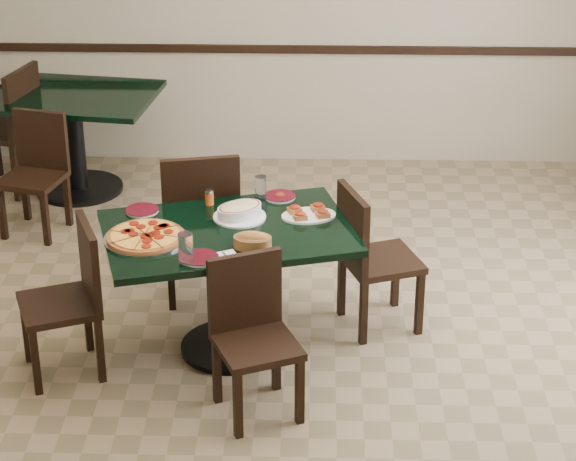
{
  "coord_description": "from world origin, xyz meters",
  "views": [
    {
      "loc": [
        0.17,
        -5.49,
        3.38
      ],
      "look_at": [
        0.01,
        0.0,
        0.71
      ],
      "focal_mm": 70.0,
      "sensor_mm": 36.0,
      "label": 1
    }
  ],
  "objects_px": {
    "chair_right": "(369,252)",
    "chair_left": "(73,292)",
    "chair_near": "(252,328)",
    "bruschetta_platter": "(309,213)",
    "lasagna_casserole": "(240,210)",
    "chair_far": "(200,217)",
    "main_table": "(228,260)",
    "bread_basket": "(253,240)",
    "back_chair_near": "(37,167)",
    "pepperoni_pizza": "(145,236)",
    "back_chair_left": "(12,122)",
    "back_table": "(74,124)"
  },
  "relations": [
    {
      "from": "chair_far",
      "to": "lasagna_casserole",
      "type": "height_order",
      "value": "chair_far"
    },
    {
      "from": "bread_basket",
      "to": "lasagna_casserole",
      "type": "bearing_deg",
      "value": 109.92
    },
    {
      "from": "back_chair_near",
      "to": "bruschetta_platter",
      "type": "bearing_deg",
      "value": -21.65
    },
    {
      "from": "lasagna_casserole",
      "to": "bread_basket",
      "type": "bearing_deg",
      "value": -110.63
    },
    {
      "from": "lasagna_casserole",
      "to": "main_table",
      "type": "bearing_deg",
      "value": -145.41
    },
    {
      "from": "back_chair_left",
      "to": "lasagna_casserole",
      "type": "bearing_deg",
      "value": 57.56
    },
    {
      "from": "chair_left",
      "to": "chair_right",
      "type": "bearing_deg",
      "value": 85.56
    },
    {
      "from": "chair_right",
      "to": "bread_basket",
      "type": "bearing_deg",
      "value": 107.28
    },
    {
      "from": "back_chair_left",
      "to": "pepperoni_pizza",
      "type": "xyz_separation_m",
      "value": [
        1.32,
        -2.32,
        0.24
      ]
    },
    {
      "from": "lasagna_casserole",
      "to": "chair_near",
      "type": "bearing_deg",
      "value": -116.66
    },
    {
      "from": "lasagna_casserole",
      "to": "chair_left",
      "type": "bearing_deg",
      "value": 167.85
    },
    {
      "from": "chair_near",
      "to": "chair_left",
      "type": "distance_m",
      "value": 1.02
    },
    {
      "from": "lasagna_casserole",
      "to": "chair_right",
      "type": "bearing_deg",
      "value": -25.17
    },
    {
      "from": "chair_near",
      "to": "pepperoni_pizza",
      "type": "height_order",
      "value": "chair_near"
    },
    {
      "from": "chair_right",
      "to": "chair_left",
      "type": "relative_size",
      "value": 1.01
    },
    {
      "from": "main_table",
      "to": "back_chair_near",
      "type": "bearing_deg",
      "value": 116.78
    },
    {
      "from": "chair_near",
      "to": "chair_left",
      "type": "height_order",
      "value": "chair_left"
    },
    {
      "from": "main_table",
      "to": "chair_near",
      "type": "bearing_deg",
      "value": -89.49
    },
    {
      "from": "back_chair_left",
      "to": "main_table",
      "type": "bearing_deg",
      "value": 54.71
    },
    {
      "from": "chair_near",
      "to": "back_chair_near",
      "type": "height_order",
      "value": "chair_near"
    },
    {
      "from": "back_table",
      "to": "bruschetta_platter",
      "type": "distance_m",
      "value": 2.66
    },
    {
      "from": "chair_far",
      "to": "chair_right",
      "type": "xyz_separation_m",
      "value": [
        0.99,
        -0.31,
        -0.06
      ]
    },
    {
      "from": "chair_near",
      "to": "chair_right",
      "type": "xyz_separation_m",
      "value": [
        0.62,
        0.81,
        0.02
      ]
    },
    {
      "from": "chair_left",
      "to": "bread_basket",
      "type": "distance_m",
      "value": 1.01
    },
    {
      "from": "bruschetta_platter",
      "to": "bread_basket",
      "type": "bearing_deg",
      "value": -139.14
    },
    {
      "from": "chair_near",
      "to": "back_chair_left",
      "type": "relative_size",
      "value": 0.89
    },
    {
      "from": "back_table",
      "to": "chair_far",
      "type": "height_order",
      "value": "chair_far"
    },
    {
      "from": "back_chair_near",
      "to": "pepperoni_pizza",
      "type": "distance_m",
      "value": 1.97
    },
    {
      "from": "chair_right",
      "to": "main_table",
      "type": "bearing_deg",
      "value": 89.46
    },
    {
      "from": "bread_basket",
      "to": "main_table",
      "type": "bearing_deg",
      "value": 130.91
    },
    {
      "from": "back_chair_near",
      "to": "pepperoni_pizza",
      "type": "xyz_separation_m",
      "value": [
        0.99,
        -1.67,
        0.31
      ]
    },
    {
      "from": "chair_right",
      "to": "pepperoni_pizza",
      "type": "xyz_separation_m",
      "value": [
        -1.2,
        -0.41,
        0.28
      ]
    },
    {
      "from": "bread_basket",
      "to": "bruschetta_platter",
      "type": "distance_m",
      "value": 0.47
    },
    {
      "from": "chair_right",
      "to": "back_chair_left",
      "type": "height_order",
      "value": "back_chair_left"
    },
    {
      "from": "chair_far",
      "to": "chair_left",
      "type": "xyz_separation_m",
      "value": [
        -0.6,
        -0.8,
        -0.07
      ]
    },
    {
      "from": "chair_far",
      "to": "bread_basket",
      "type": "relative_size",
      "value": 4.53
    },
    {
      "from": "main_table",
      "to": "bread_basket",
      "type": "bearing_deg",
      "value": -70.3
    },
    {
      "from": "back_chair_near",
      "to": "bruschetta_platter",
      "type": "xyz_separation_m",
      "value": [
        1.85,
        -1.37,
        0.32
      ]
    },
    {
      "from": "chair_far",
      "to": "back_chair_near",
      "type": "relative_size",
      "value": 1.18
    },
    {
      "from": "chair_left",
      "to": "back_chair_left",
      "type": "xyz_separation_m",
      "value": [
        -0.93,
        2.41,
        0.05
      ]
    },
    {
      "from": "main_table",
      "to": "bread_basket",
      "type": "xyz_separation_m",
      "value": [
        0.15,
        -0.21,
        0.22
      ]
    },
    {
      "from": "chair_far",
      "to": "pepperoni_pizza",
      "type": "height_order",
      "value": "chair_far"
    },
    {
      "from": "chair_left",
      "to": "pepperoni_pizza",
      "type": "bearing_deg",
      "value": 81.21
    },
    {
      "from": "pepperoni_pizza",
      "to": "lasagna_casserole",
      "type": "relative_size",
      "value": 1.42
    },
    {
      "from": "chair_near",
      "to": "bruschetta_platter",
      "type": "bearing_deg",
      "value": 45.48
    },
    {
      "from": "chair_near",
      "to": "back_chair_near",
      "type": "relative_size",
      "value": 1.02
    },
    {
      "from": "main_table",
      "to": "chair_left",
      "type": "relative_size",
      "value": 1.74
    },
    {
      "from": "back_table",
      "to": "pepperoni_pizza",
      "type": "xyz_separation_m",
      "value": [
        0.86,
        -2.31,
        0.24
      ]
    },
    {
      "from": "chair_right",
      "to": "lasagna_casserole",
      "type": "relative_size",
      "value": 2.79
    },
    {
      "from": "chair_far",
      "to": "chair_near",
      "type": "distance_m",
      "value": 1.18
    }
  ]
}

